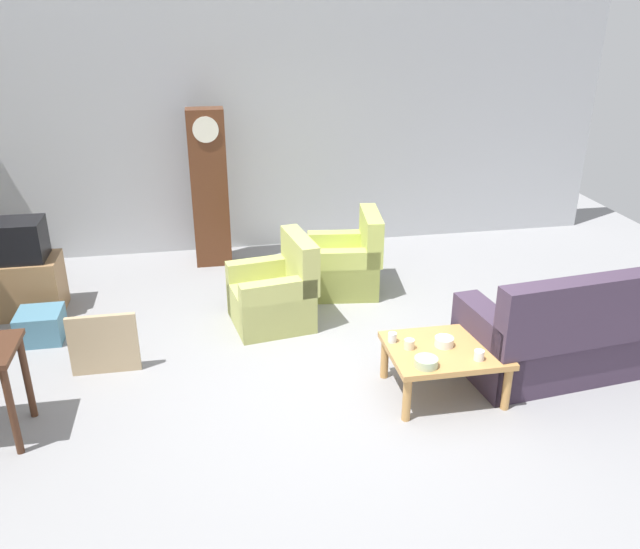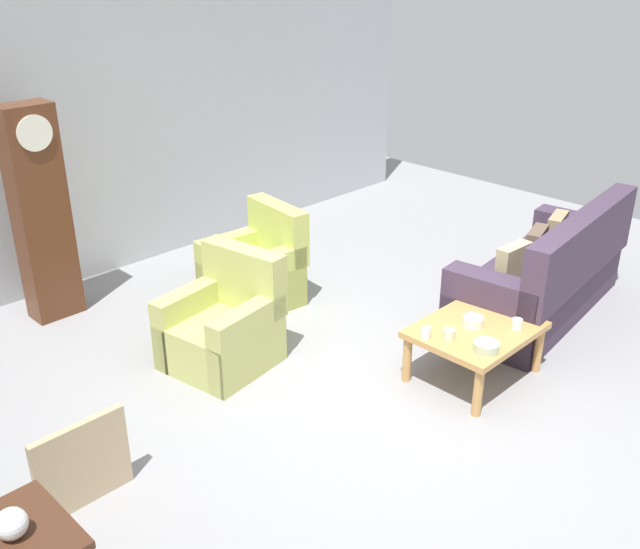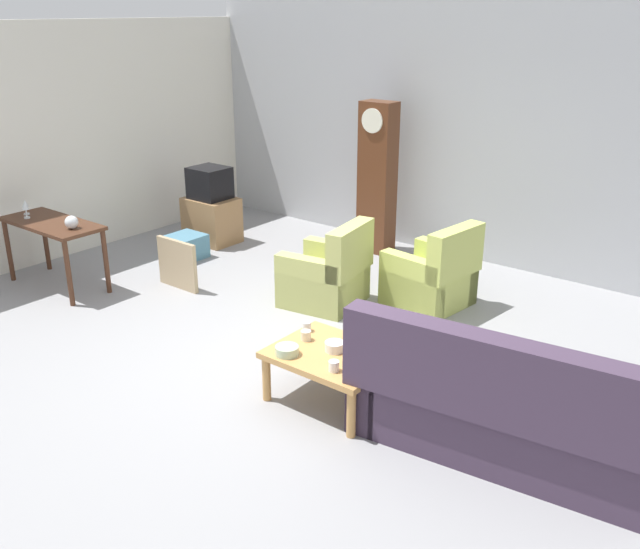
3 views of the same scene
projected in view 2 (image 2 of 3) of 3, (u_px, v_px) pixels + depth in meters
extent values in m
plane|color=gray|center=(382.00, 396.00, 5.48)|extent=(10.40, 10.40, 0.00)
cube|color=#ADAFB5|center=(110.00, 113.00, 7.12)|extent=(8.40, 0.16, 3.20)
cube|color=#423347|center=(535.00, 289.00, 6.66)|extent=(2.18, 1.07, 0.44)
cube|color=#423347|center=(582.00, 247.00, 6.23)|extent=(2.11, 0.43, 0.60)
cube|color=#423347|center=(575.00, 247.00, 7.27)|extent=(0.33, 0.86, 0.68)
cube|color=#423347|center=(491.00, 315.00, 5.94)|extent=(0.33, 0.86, 0.68)
cube|color=#9E8966|center=(556.00, 233.00, 6.86)|extent=(0.38, 0.21, 0.36)
cube|color=brown|center=(536.00, 248.00, 6.52)|extent=(0.38, 0.22, 0.36)
cube|color=#C6B284|center=(513.00, 265.00, 6.18)|extent=(0.37, 0.14, 0.36)
cube|color=#B7BC66|center=(220.00, 342.00, 5.81)|extent=(0.87, 0.87, 0.40)
cube|color=#B7BC66|center=(244.00, 277.00, 5.85)|extent=(0.30, 0.78, 0.52)
cube|color=#B7BC66|center=(193.00, 321.00, 5.92)|extent=(0.78, 0.28, 0.60)
cube|color=#B7BC66|center=(248.00, 343.00, 5.60)|extent=(0.78, 0.28, 0.60)
cube|color=#BEC95F|center=(251.00, 283.00, 6.82)|extent=(0.85, 0.85, 0.40)
cube|color=#BEC95F|center=(278.00, 230.00, 6.81)|extent=(0.27, 0.78, 0.52)
cube|color=#BEC95F|center=(234.00, 263.00, 7.00)|extent=(0.77, 0.25, 0.60)
cube|color=#BEC95F|center=(269.00, 284.00, 6.57)|extent=(0.77, 0.25, 0.60)
cube|color=tan|center=(476.00, 330.00, 5.56)|extent=(0.96, 0.76, 0.05)
cylinder|color=tan|center=(478.00, 392.00, 5.17)|extent=(0.07, 0.07, 0.39)
cylinder|color=tan|center=(538.00, 349.00, 5.72)|extent=(0.07, 0.07, 0.39)
cylinder|color=tan|center=(407.00, 359.00, 5.59)|extent=(0.07, 0.07, 0.39)
cylinder|color=tan|center=(470.00, 322.00, 6.13)|extent=(0.07, 0.07, 0.39)
cube|color=#562D19|center=(41.00, 215.00, 6.30)|extent=(0.44, 0.28, 1.94)
cylinder|color=silver|center=(35.00, 133.00, 5.89)|extent=(0.30, 0.02, 0.30)
cube|color=tan|center=(83.00, 464.00, 4.32)|extent=(0.60, 0.05, 0.57)
sphere|color=silver|center=(11.00, 524.00, 3.11)|extent=(0.14, 0.14, 0.14)
cylinder|color=white|center=(517.00, 324.00, 5.51)|extent=(0.08, 0.08, 0.08)
cylinder|color=silver|center=(426.00, 333.00, 5.38)|extent=(0.07, 0.07, 0.08)
cylinder|color=beige|center=(449.00, 334.00, 5.36)|extent=(0.09, 0.09, 0.08)
cylinder|color=white|center=(473.00, 321.00, 5.55)|extent=(0.16, 0.16, 0.08)
cylinder|color=#B2C69E|center=(486.00, 347.00, 5.21)|extent=(0.19, 0.19, 0.07)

